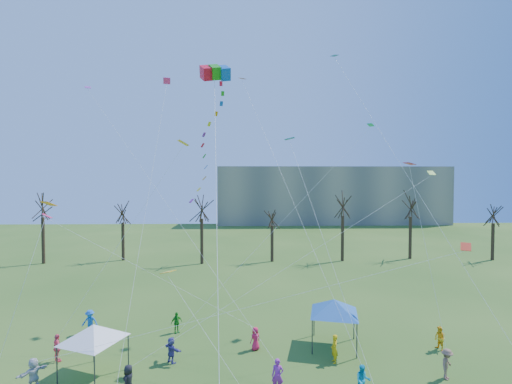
{
  "coord_description": "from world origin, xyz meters",
  "views": [
    {
      "loc": [
        -0.64,
        -14.02,
        11.66
      ],
      "look_at": [
        -0.15,
        5.0,
        11.0
      ],
      "focal_mm": 25.0,
      "sensor_mm": 36.0,
      "label": 1
    }
  ],
  "objects_px": {
    "distant_building": "(330,195)",
    "canopy_tent_blue": "(334,306)",
    "big_box_kite": "(213,143)",
    "canopy_tent_white": "(94,332)"
  },
  "relations": [
    {
      "from": "distant_building",
      "to": "canopy_tent_blue",
      "type": "distance_m",
      "value": 73.68
    },
    {
      "from": "big_box_kite",
      "to": "canopy_tent_white",
      "type": "height_order",
      "value": "big_box_kite"
    },
    {
      "from": "distant_building",
      "to": "big_box_kite",
      "type": "height_order",
      "value": "big_box_kite"
    },
    {
      "from": "big_box_kite",
      "to": "canopy_tent_blue",
      "type": "relative_size",
      "value": 4.67
    },
    {
      "from": "big_box_kite",
      "to": "canopy_tent_white",
      "type": "bearing_deg",
      "value": 179.13
    },
    {
      "from": "canopy_tent_blue",
      "to": "canopy_tent_white",
      "type": "bearing_deg",
      "value": -167.12
    },
    {
      "from": "distant_building",
      "to": "big_box_kite",
      "type": "distance_m",
      "value": 79.38
    },
    {
      "from": "distant_building",
      "to": "canopy_tent_blue",
      "type": "bearing_deg",
      "value": -103.01
    },
    {
      "from": "big_box_kite",
      "to": "canopy_tent_blue",
      "type": "height_order",
      "value": "big_box_kite"
    },
    {
      "from": "canopy_tent_white",
      "to": "canopy_tent_blue",
      "type": "xyz_separation_m",
      "value": [
        15.13,
        3.46,
        0.16
      ]
    }
  ]
}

